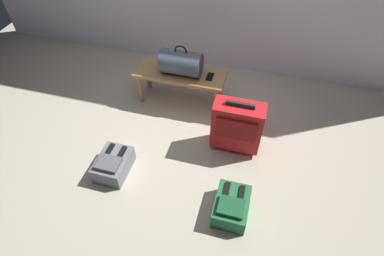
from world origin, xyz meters
name	(u,v)px	position (x,y,z in m)	size (l,w,h in m)	color
ground_plane	(172,148)	(0.00, 0.00, 0.00)	(6.60, 6.60, 0.00)	#B2A893
bench	(180,77)	(-0.12, 0.73, 0.33)	(1.00, 0.36, 0.40)	#A87A4C
duffel_bag_slate	(181,63)	(-0.11, 0.73, 0.53)	(0.44, 0.26, 0.34)	#475160
cell_phone	(210,77)	(0.21, 0.74, 0.40)	(0.07, 0.14, 0.01)	black
suitcase_upright_red	(237,126)	(0.61, 0.19, 0.30)	(0.48, 0.24, 0.59)	red
backpack_grey	(113,164)	(-0.44, -0.41, 0.09)	(0.28, 0.38, 0.21)	slate
backpack_green	(231,206)	(0.71, -0.54, 0.09)	(0.28, 0.38, 0.21)	#1E6038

